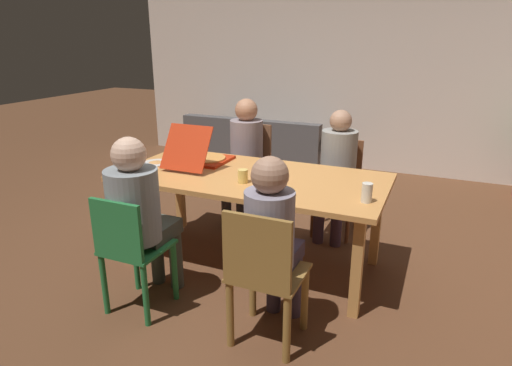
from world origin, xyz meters
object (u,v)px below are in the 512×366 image
person_3 (337,164)px  plate_0 (156,163)px  plate_1 (280,193)px  drinking_glass_0 (243,176)px  dining_table (251,184)px  drinking_glass_1 (274,173)px  drinking_glass_2 (367,193)px  chair_2 (250,167)px  pizza_box_0 (202,157)px  chair_1 (264,276)px  chair_0 (130,249)px  chair_3 (339,181)px  person_0 (139,209)px  couch (257,150)px  person_1 (273,233)px  person_2 (244,151)px

person_3 → plate_0: person_3 is taller
person_3 → plate_1: person_3 is taller
plate_0 → drinking_glass_0: size_ratio=2.31×
dining_table → drinking_glass_1: (0.22, -0.05, 0.14)m
drinking_glass_0 → drinking_glass_2: 0.93m
chair_2 → pizza_box_0: bearing=-95.4°
chair_1 → person_3: size_ratio=0.76×
dining_table → drinking_glass_2: size_ratio=16.08×
chair_2 → chair_0: bearing=-90.0°
dining_table → chair_3: chair_3 is taller
chair_0 → drinking_glass_2: drinking_glass_2 is taller
drinking_glass_0 → person_0: bearing=-126.7°
dining_table → chair_1: chair_1 is taller
plate_0 → drinking_glass_2: bearing=-6.4°
person_3 → dining_table: bearing=-120.5°
chair_3 → person_3: person_3 is taller
chair_2 → couch: bearing=110.9°
dining_table → plate_0: plate_0 is taller
person_1 → pizza_box_0: size_ratio=1.95×
chair_2 → couch: 1.72m
plate_0 → drinking_glass_1: drinking_glass_1 is taller
plate_0 → plate_1: plate_0 is taller
pizza_box_0 → drinking_glass_1: pizza_box_0 is taller
dining_table → person_1: bearing=-57.8°
person_0 → pizza_box_0: 0.99m
couch → chair_0: bearing=-80.3°
person_1 → person_2: (-0.95, 1.63, 0.03)m
couch → chair_1: bearing=-66.0°
chair_0 → drinking_glass_1: 1.18m
pizza_box_0 → couch: pizza_box_0 is taller
person_2 → plate_1: (0.82, -1.17, 0.05)m
chair_3 → drinking_glass_2: 1.34m
chair_3 → person_1: bearing=-90.0°
chair_0 → person_0: 0.28m
person_2 → drinking_glass_1: 1.13m
couch → drinking_glass_1: bearing=-64.0°
dining_table → chair_1: bearing=-61.7°
dining_table → plate_0: (-0.89, -0.03, 0.09)m
drinking_glass_1 → couch: 2.98m
chair_1 → drinking_glass_2: 0.90m
chair_2 → plate_1: chair_2 is taller
chair_3 → plate_1: chair_3 is taller
person_0 → plate_1: 0.97m
chair_3 → drinking_glass_2: bearing=-69.6°
person_3 → plate_0: size_ratio=5.05×
chair_0 → person_3: 2.04m
person_2 → drinking_glass_0: bearing=-65.5°
plate_0 → plate_1: bearing=-13.2°
plate_1 → drinking_glass_2: (0.58, 0.09, 0.06)m
dining_table → chair_3: bearing=63.3°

